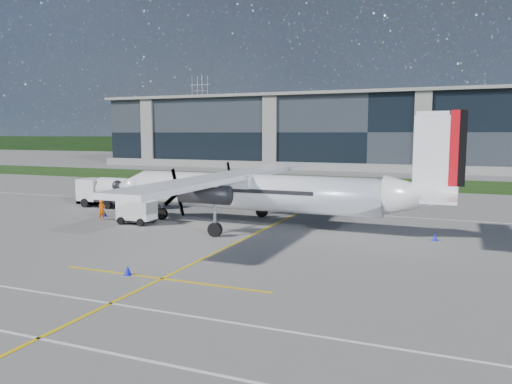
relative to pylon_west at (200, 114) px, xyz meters
The scene contains 15 objects.
ground 136.84m from the pylon_west, 53.97° to the right, with size 400.00×400.00×0.00m, color #605E5B.
grass_strip 130.49m from the pylon_west, 51.89° to the right, with size 400.00×18.00×0.04m, color #15320D.
terminal_building 106.57m from the pylon_west, 41.19° to the right, with size 120.00×20.00×15.00m, color black.
tree_line 81.51m from the pylon_west, ahead, with size 400.00×6.00×6.00m, color black.
pylon_west is the anchor object (origin of this frame).
yellow_taxiway_centerline 163.44m from the pylon_west, 59.34° to the right, with size 0.20×70.00×0.01m, color yellow.
turboprop_aircraft 164.03m from the pylon_west, 59.58° to the right, with size 28.45×29.50×8.85m, color white, non-canonical shape.
fuel_tanker_truck 151.85m from the pylon_west, 64.79° to the right, with size 7.89×2.56×2.96m, color silver, non-canonical shape.
baggage_tug 161.48m from the pylon_west, 63.18° to the right, with size 3.14×1.88×1.88m, color white, non-canonical shape.
ground_crew_person 159.48m from the pylon_west, 64.35° to the right, with size 0.81×0.58×2.00m, color #F25907.
safety_cone_tail 170.96m from the pylon_west, 55.97° to the right, with size 0.36×0.36×0.50m, color #0B14CB.
safety_cone_nose_port 158.99m from the pylon_west, 63.84° to the right, with size 0.36×0.36×0.50m, color #0B14CB.
safety_cone_fwd 157.71m from the pylon_west, 64.43° to the right, with size 0.36×0.36×0.50m, color #0B14CB.
safety_cone_stbdwing 150.76m from the pylon_west, 57.52° to the right, with size 0.36×0.36×0.50m, color #0B14CB.
safety_cone_portwing 176.46m from the pylon_west, 62.58° to the right, with size 0.36×0.36×0.50m, color #0B14CB.
Camera 1 is at (16.74, -26.88, 7.32)m, focal length 35.00 mm.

